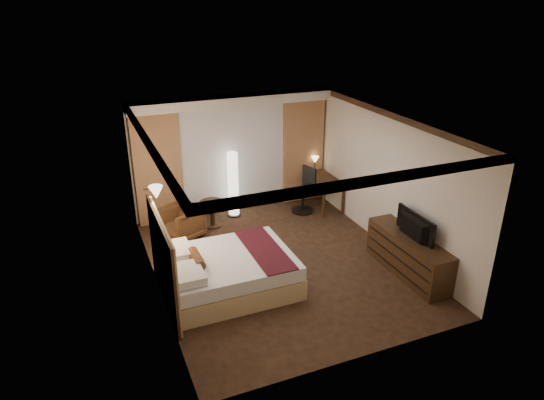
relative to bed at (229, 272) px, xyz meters
name	(u,v)px	position (x,y,z in m)	size (l,w,h in m)	color
floor	(280,264)	(1.12, 0.40, -0.31)	(4.50, 5.50, 0.01)	black
ceiling	(281,123)	(1.12, 0.40, 2.39)	(4.50, 5.50, 0.01)	white
back_wall	(232,154)	(1.12, 3.15, 1.04)	(4.50, 0.02, 2.70)	beige
left_wall	(152,219)	(-1.13, 0.40, 1.04)	(0.02, 5.50, 2.70)	beige
right_wall	(387,181)	(3.37, 0.40, 1.04)	(0.02, 5.50, 2.70)	beige
crown_molding	(281,127)	(1.12, 0.40, 2.33)	(4.50, 5.50, 0.12)	black
soffit	(234,100)	(1.12, 2.90, 2.29)	(4.50, 0.50, 0.20)	white
curtain_sheer	(234,159)	(1.12, 3.07, 0.94)	(2.48, 0.04, 2.45)	silver
curtain_left_drape	(158,170)	(-0.58, 3.01, 0.94)	(1.00, 0.14, 2.45)	tan
curtain_right_drape	(303,151)	(2.82, 3.01, 0.94)	(1.00, 0.14, 2.45)	tan
wall_sconce	(156,192)	(-0.97, 0.84, 1.31)	(0.24, 0.24, 0.24)	white
bed	(229,272)	(0.00, 0.00, 0.00)	(2.15, 1.68, 0.63)	white
headboard	(164,262)	(-1.08, 0.00, 0.44)	(0.12, 1.98, 1.50)	tan
armchair	(181,221)	(-0.35, 2.17, 0.06)	(0.74, 0.69, 0.76)	#442A14
side_table	(212,214)	(0.39, 2.44, -0.02)	(0.53, 0.53, 0.58)	black
floor_lamp	(233,184)	(1.00, 2.78, 0.44)	(0.32, 0.32, 1.51)	white
desk	(322,192)	(3.07, 2.42, 0.06)	(0.55, 1.16, 0.75)	black
desk_lamp	(315,165)	(3.07, 2.85, 0.61)	(0.18, 0.18, 0.34)	#FFD899
office_chair	(303,190)	(2.53, 2.37, 0.22)	(0.51, 0.51, 1.06)	black
dresser	(408,255)	(3.12, -0.76, 0.05)	(0.50, 1.89, 0.74)	black
television	(411,222)	(3.09, -0.76, 0.71)	(1.01, 0.58, 0.13)	black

